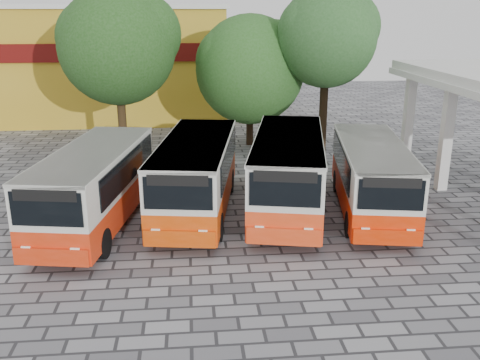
{
  "coord_description": "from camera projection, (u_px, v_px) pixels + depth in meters",
  "views": [
    {
      "loc": [
        -3.62,
        -16.37,
        7.95
      ],
      "look_at": [
        -1.72,
        3.74,
        1.5
      ],
      "focal_mm": 40.0,
      "sensor_mm": 36.0,
      "label": 1
    }
  ],
  "objects": [
    {
      "name": "bus_far_left",
      "position": [
        94.0,
        183.0,
        20.06
      ],
      "size": [
        3.91,
        8.67,
        3.0
      ],
      "rotation": [
        0.0,
        0.0,
        -0.17
      ],
      "color": "red",
      "rests_on": "ground"
    },
    {
      "name": "bus_centre_left",
      "position": [
        196.0,
        172.0,
        21.39
      ],
      "size": [
        3.83,
        8.77,
        3.05
      ],
      "rotation": [
        0.0,
        0.0,
        -0.15
      ],
      "color": "#D23F04",
      "rests_on": "ground"
    },
    {
      "name": "tree_middle",
      "position": [
        251.0,
        66.0,
        31.6
      ],
      "size": [
        6.76,
        6.44,
        7.78
      ],
      "color": "black",
      "rests_on": "ground"
    },
    {
      "name": "tree_right",
      "position": [
        328.0,
        34.0,
        29.52
      ],
      "size": [
        5.82,
        5.54,
        9.26
      ],
      "color": "black",
      "rests_on": "ground"
    },
    {
      "name": "tree_left",
      "position": [
        118.0,
        43.0,
        28.84
      ],
      "size": [
        6.63,
        6.32,
        9.21
      ],
      "color": "#3F2D18",
      "rests_on": "ground"
    },
    {
      "name": "ground",
      "position": [
        300.0,
        253.0,
        18.27
      ],
      "size": [
        90.0,
        90.0,
        0.0
      ],
      "primitive_type": "plane",
      "color": "#58585E",
      "rests_on": "ground"
    },
    {
      "name": "shophouse_block",
      "position": [
        92.0,
        62.0,
        40.67
      ],
      "size": [
        20.4,
        10.4,
        8.3
      ],
      "color": "#B9921E",
      "rests_on": "ground"
    },
    {
      "name": "bus_far_right",
      "position": [
        372.0,
        174.0,
        21.41
      ],
      "size": [
        3.79,
        8.33,
        2.88
      ],
      "rotation": [
        0.0,
        0.0,
        -0.18
      ],
      "color": "red",
      "rests_on": "ground"
    },
    {
      "name": "bus_centre_right",
      "position": [
        288.0,
        169.0,
        21.61
      ],
      "size": [
        4.38,
        9.14,
        3.15
      ],
      "rotation": [
        0.0,
        0.0,
        -0.21
      ],
      "color": "red",
      "rests_on": "ground"
    }
  ]
}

